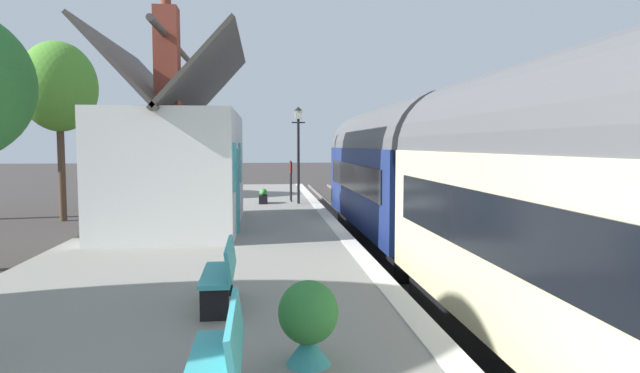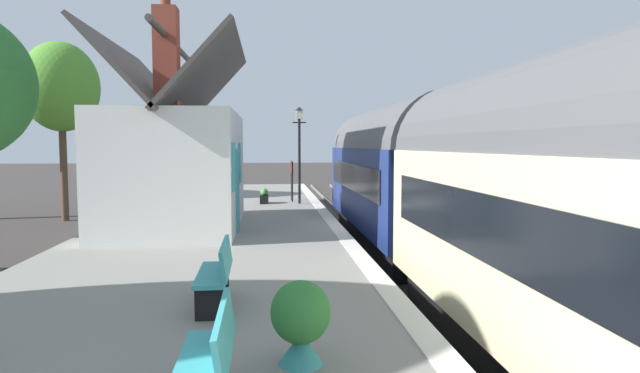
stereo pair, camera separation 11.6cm
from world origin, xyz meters
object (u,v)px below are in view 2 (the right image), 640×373
at_px(planter_under_sign, 301,321).
at_px(station_sign_board, 292,171).
at_px(planter_edge_near, 264,196).
at_px(planter_bench_right, 198,185).
at_px(bench_platform_end, 217,273).
at_px(lamp_post_platform, 299,136).
at_px(bench_near_building, 210,359).
at_px(train, 453,187).
at_px(station_building, 177,164).
at_px(tree_behind_building, 61,88).

xyz_separation_m(planter_under_sign, station_sign_board, (15.87, -0.60, 0.74)).
bearing_deg(station_sign_board, planter_edge_near, 124.67).
bearing_deg(station_sign_board, planter_bench_right, 40.88).
height_order(bench_platform_end, lamp_post_platform, lamp_post_platform).
xyz_separation_m(bench_near_building, station_sign_board, (16.86, -1.38, 0.71)).
relative_size(train, planter_edge_near, 28.84).
bearing_deg(station_building, planter_bench_right, 4.67).
bearing_deg(bench_near_building, station_building, 10.57).
height_order(planter_edge_near, planter_under_sign, planter_under_sign).
height_order(bench_near_building, lamp_post_platform, lamp_post_platform).
distance_m(planter_bench_right, station_sign_board, 6.55).
xyz_separation_m(station_building, station_sign_board, (6.47, -3.32, -0.50)).
height_order(station_building, planter_edge_near, station_building).
relative_size(station_building, planter_edge_near, 8.78).
height_order(train, lamp_post_platform, lamp_post_platform).
distance_m(train, tree_behind_building, 17.31).
bearing_deg(planter_under_sign, train, -31.68).
xyz_separation_m(planter_bench_right, lamp_post_platform, (-5.86, -4.49, 2.23)).
distance_m(planter_edge_near, planter_under_sign, 15.13).
height_order(planter_edge_near, lamp_post_platform, lamp_post_platform).
height_order(train, planter_edge_near, train).
bearing_deg(station_building, planter_edge_near, -21.36).
bearing_deg(station_building, train, -119.96).
relative_size(station_building, bench_platform_end, 4.49).
bearing_deg(tree_behind_building, train, -134.24).
bearing_deg(station_building, bench_near_building, -169.43).
relative_size(planter_bench_right, tree_behind_building, 0.11).
height_order(bench_near_building, planter_under_sign, bench_near_building).
distance_m(planter_bench_right, lamp_post_platform, 7.71).
bearing_deg(lamp_post_platform, train, -163.40).
xyz_separation_m(train, planter_bench_right, (15.01, 7.22, -1.02)).
distance_m(bench_near_building, tree_behind_building, 20.61).
relative_size(train, bench_near_building, 14.76).
height_order(bench_near_building, bench_platform_end, same).
relative_size(bench_near_building, planter_bench_right, 1.75).
bearing_deg(station_sign_board, bench_platform_end, 173.39).
bearing_deg(station_sign_board, train, -163.63).
bearing_deg(lamp_post_platform, bench_near_building, 174.17).
height_order(train, planter_under_sign, train).
xyz_separation_m(station_building, bench_near_building, (-10.38, -1.94, -1.21)).
relative_size(planter_edge_near, tree_behind_building, 0.10).
xyz_separation_m(planter_bench_right, planter_under_sign, (-20.78, -3.65, 0.14)).
bearing_deg(planter_edge_near, bench_platform_end, 177.71).
distance_m(planter_bench_right, tree_behind_building, 7.23).
xyz_separation_m(bench_near_building, planter_under_sign, (0.99, -0.79, -0.03)).
bearing_deg(bench_platform_end, tree_behind_building, 26.00).
distance_m(station_sign_board, tree_behind_building, 9.96).
bearing_deg(train, bench_near_building, 147.24).
bearing_deg(planter_bench_right, planter_edge_near, -150.75).
xyz_separation_m(station_building, planter_edge_near, (5.73, -2.24, -1.42)).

